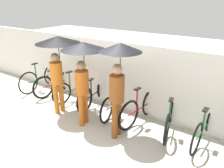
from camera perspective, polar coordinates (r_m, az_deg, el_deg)
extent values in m
plane|color=beige|center=(5.23, -12.50, -13.16)|extent=(30.00, 30.00, 0.00)
cube|color=silver|center=(6.09, -0.23, 2.59)|extent=(14.32, 0.12, 1.89)
torus|color=black|center=(8.10, -15.33, 2.48)|extent=(0.07, 0.75, 0.75)
torus|color=black|center=(7.50, -21.00, 0.22)|extent=(0.07, 0.75, 0.75)
cylinder|color=#19662D|center=(7.79, -18.06, 1.40)|extent=(0.07, 1.02, 0.04)
cylinder|color=#19662D|center=(7.60, -19.31, 2.93)|extent=(0.04, 0.04, 0.55)
cube|color=black|center=(7.52, -19.59, 5.02)|extent=(0.10, 0.20, 0.03)
cylinder|color=#19662D|center=(7.99, -15.58, 4.92)|extent=(0.04, 0.04, 0.72)
cylinder|color=#19662D|center=(7.90, -15.85, 7.42)|extent=(0.44, 0.04, 0.03)
torus|color=black|center=(7.50, -11.21, 1.22)|extent=(0.16, 0.73, 0.73)
torus|color=black|center=(7.01, -17.53, -0.88)|extent=(0.16, 0.73, 0.73)
cylinder|color=maroon|center=(7.24, -14.26, 0.21)|extent=(0.17, 0.97, 0.04)
cylinder|color=maroon|center=(7.08, -15.56, 1.56)|extent=(0.04, 0.04, 0.46)
cube|color=black|center=(7.00, -15.76, 3.44)|extent=(0.12, 0.21, 0.03)
cylinder|color=maroon|center=(7.39, -11.40, 3.72)|extent=(0.04, 0.04, 0.69)
cylinder|color=maroon|center=(7.29, -11.60, 6.29)|extent=(0.44, 0.09, 0.03)
torus|color=black|center=(7.04, -6.60, -0.14)|extent=(0.15, 0.67, 0.67)
torus|color=black|center=(6.51, -13.02, -2.47)|extent=(0.15, 0.67, 0.67)
cylinder|color=brown|center=(6.76, -9.68, -1.26)|extent=(0.18, 0.96, 0.04)
cylinder|color=brown|center=(6.56, -11.00, 0.61)|extent=(0.04, 0.04, 0.57)
cube|color=black|center=(6.46, -11.19, 3.09)|extent=(0.12, 0.21, 0.03)
cylinder|color=brown|center=(6.93, -6.72, 2.40)|extent=(0.04, 0.04, 0.66)
cylinder|color=brown|center=(6.82, -6.84, 5.01)|extent=(0.44, 0.09, 0.03)
torus|color=black|center=(6.71, -2.21, -0.90)|extent=(0.15, 0.73, 0.72)
torus|color=black|center=(5.92, -7.16, -4.29)|extent=(0.15, 0.73, 0.72)
cylinder|color=black|center=(6.31, -4.53, -2.49)|extent=(0.15, 1.02, 0.04)
cylinder|color=black|center=(6.07, -5.49, -1.06)|extent=(0.04, 0.04, 0.48)
cube|color=black|center=(5.98, -5.58, 1.18)|extent=(0.11, 0.21, 0.03)
cylinder|color=black|center=(6.58, -2.25, 1.97)|extent=(0.04, 0.04, 0.71)
cylinder|color=black|center=(6.47, -2.30, 4.94)|extent=(0.44, 0.08, 0.03)
torus|color=black|center=(6.34, 3.15, -2.57)|extent=(0.15, 0.67, 0.67)
torus|color=black|center=(5.45, -1.45, -6.87)|extent=(0.15, 0.67, 0.67)
cylinder|color=#A59E93|center=(5.88, 1.03, -4.56)|extent=(0.19, 1.09, 0.04)
cylinder|color=#A59E93|center=(5.62, 0.21, -3.04)|extent=(0.04, 0.04, 0.51)
cube|color=black|center=(5.51, 0.21, -0.51)|extent=(0.12, 0.21, 0.03)
cylinder|color=#A59E93|center=(6.21, 3.21, 0.23)|extent=(0.04, 0.04, 0.67)
cylinder|color=#A59E93|center=(6.09, 3.27, 3.15)|extent=(0.44, 0.09, 0.03)
torus|color=black|center=(5.86, 10.07, -4.62)|extent=(0.15, 0.75, 0.75)
torus|color=black|center=(5.16, 4.37, -8.20)|extent=(0.15, 0.75, 0.75)
cylinder|color=maroon|center=(5.50, 7.41, -6.30)|extent=(0.16, 0.95, 0.04)
cylinder|color=maroon|center=(5.25, 6.52, -4.25)|extent=(0.04, 0.04, 0.56)
cube|color=black|center=(5.12, 6.66, -1.27)|extent=(0.12, 0.21, 0.03)
cylinder|color=maroon|center=(5.72, 10.28, -1.75)|extent=(0.04, 0.04, 0.64)
cylinder|color=maroon|center=(5.60, 10.50, 1.24)|extent=(0.44, 0.08, 0.03)
torus|color=black|center=(5.71, 15.45, -6.29)|extent=(0.21, 0.67, 0.68)
torus|color=black|center=(4.86, 14.10, -11.43)|extent=(0.21, 0.67, 0.68)
cylinder|color=#19662D|center=(5.28, 14.83, -8.66)|extent=(0.26, 0.96, 0.04)
cylinder|color=#19662D|center=(5.00, 14.88, -6.92)|extent=(0.04, 0.04, 0.54)
cube|color=black|center=(4.87, 15.20, -3.97)|extent=(0.13, 0.22, 0.03)
cylinder|color=#19662D|center=(5.56, 15.78, -3.30)|extent=(0.04, 0.04, 0.66)
cylinder|color=#19662D|center=(5.44, 16.14, -0.17)|extent=(0.43, 0.13, 0.03)
torus|color=black|center=(5.61, 24.43, -7.99)|extent=(0.08, 0.70, 0.70)
torus|color=black|center=(4.73, 21.20, -13.30)|extent=(0.08, 0.70, 0.70)
cylinder|color=#19662D|center=(5.16, 22.97, -10.42)|extent=(0.09, 1.04, 0.04)
cylinder|color=#19662D|center=(4.88, 22.80, -8.92)|extent=(0.04, 0.04, 0.50)
cube|color=black|center=(4.76, 23.26, -6.19)|extent=(0.10, 0.20, 0.03)
cylinder|color=#19662D|center=(5.45, 25.01, -4.74)|extent=(0.04, 0.04, 0.71)
cylinder|color=#19662D|center=(5.31, 25.61, -1.30)|extent=(0.44, 0.05, 0.03)
cylinder|color=#C66B1E|center=(6.02, -14.39, -3.77)|extent=(0.13, 0.13, 0.84)
cylinder|color=#C66B1E|center=(6.11, -13.04, -3.23)|extent=(0.13, 0.13, 0.84)
cylinder|color=#C66B1E|center=(5.81, -14.33, 2.82)|extent=(0.32, 0.32, 0.57)
sphere|color=tan|center=(5.69, -14.72, 6.77)|extent=(0.22, 0.22, 0.22)
cylinder|color=#332D28|center=(5.78, -13.56, 6.82)|extent=(0.02, 0.02, 0.71)
cone|color=black|center=(5.68, -13.96, 11.17)|extent=(1.13, 1.13, 0.18)
cylinder|color=#B25619|center=(5.34, -8.01, -6.82)|extent=(0.13, 0.13, 0.83)
cylinder|color=#B25619|center=(5.47, -6.97, -6.02)|extent=(0.13, 0.13, 0.83)
cylinder|color=#B25619|center=(5.11, -7.86, 0.45)|extent=(0.32, 0.32, 0.56)
sphere|color=#997051|center=(4.98, -8.10, 4.82)|extent=(0.21, 0.21, 0.21)
cylinder|color=#332D28|center=(5.10, -7.22, 4.98)|extent=(0.02, 0.02, 0.70)
cone|color=black|center=(4.99, -7.46, 9.84)|extent=(1.03, 1.03, 0.18)
cylinder|color=brown|center=(4.83, 0.68, -9.58)|extent=(0.13, 0.13, 0.87)
cylinder|color=brown|center=(4.97, 1.70, -8.64)|extent=(0.13, 0.13, 0.87)
cylinder|color=brown|center=(4.57, 1.27, -1.24)|extent=(0.32, 0.32, 0.59)
sphere|color=tan|center=(4.42, 1.32, 3.88)|extent=(0.23, 0.23, 0.23)
cylinder|color=#332D28|center=(4.54, 2.15, 3.98)|extent=(0.02, 0.02, 0.73)
cone|color=black|center=(4.43, 2.24, 9.58)|extent=(0.89, 0.89, 0.18)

